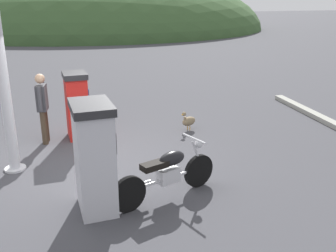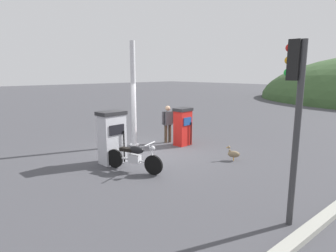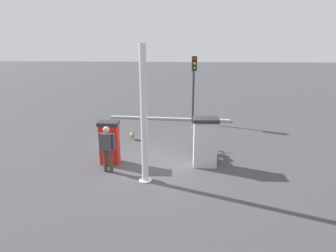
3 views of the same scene
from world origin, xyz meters
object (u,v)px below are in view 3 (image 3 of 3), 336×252
(canopy_support_pole, at_px, (144,119))
(wandering_duck, at_px, (132,134))
(fuel_pump_near, at_px, (205,142))
(roadside_traffic_light, at_px, (194,78))
(motorcycle_near_pump, at_px, (203,143))
(fuel_pump_far, at_px, (109,142))
(attendant_person, at_px, (107,146))

(canopy_support_pole, bearing_deg, wandering_duck, 16.63)
(fuel_pump_near, distance_m, roadside_traffic_light, 5.83)
(fuel_pump_near, bearing_deg, wandering_duck, 49.54)
(roadside_traffic_light, bearing_deg, wandering_duck, 137.90)
(motorcycle_near_pump, bearing_deg, wandering_duck, 64.27)
(fuel_pump_far, distance_m, wandering_duck, 2.68)
(fuel_pump_far, distance_m, canopy_support_pole, 2.31)
(fuel_pump_near, relative_size, motorcycle_near_pump, 0.90)
(motorcycle_near_pump, distance_m, attendant_person, 3.74)
(attendant_person, xyz_separation_m, canopy_support_pole, (-0.58, -1.33, 1.10))
(wandering_duck, relative_size, canopy_support_pole, 0.12)
(roadside_traffic_light, xyz_separation_m, canopy_support_pole, (-6.94, 1.54, -0.42))
(fuel_pump_far, height_order, motorcycle_near_pump, fuel_pump_far)
(attendant_person, bearing_deg, fuel_pump_near, -76.98)
(fuel_pump_near, distance_m, wandering_duck, 4.08)
(fuel_pump_far, relative_size, motorcycle_near_pump, 0.80)
(fuel_pump_near, bearing_deg, roadside_traffic_light, 3.58)
(fuel_pump_far, distance_m, attendant_person, 0.76)
(fuel_pump_near, height_order, attendant_person, fuel_pump_near)
(attendant_person, distance_m, canopy_support_pole, 1.82)
(fuel_pump_near, height_order, roadside_traffic_light, roadside_traffic_light)
(motorcycle_near_pump, relative_size, wandering_duck, 3.83)
(roadside_traffic_light, bearing_deg, motorcycle_near_pump, -175.70)
(fuel_pump_near, bearing_deg, attendant_person, 103.02)
(motorcycle_near_pump, xyz_separation_m, canopy_support_pole, (-2.47, 1.87, 1.54))
(attendant_person, xyz_separation_m, roadside_traffic_light, (6.36, -2.86, 1.52))
(attendant_person, height_order, canopy_support_pole, canopy_support_pole)
(fuel_pump_near, relative_size, attendant_person, 1.09)
(attendant_person, relative_size, wandering_duck, 3.16)
(motorcycle_near_pump, bearing_deg, fuel_pump_near, -179.27)
(fuel_pump_far, bearing_deg, canopy_support_pole, -132.30)
(wandering_duck, relative_size, roadside_traffic_light, 0.14)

